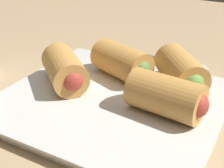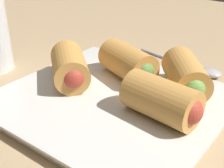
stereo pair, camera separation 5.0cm
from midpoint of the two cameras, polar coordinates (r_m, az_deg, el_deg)
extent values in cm
cube|color=tan|center=(41.15, -9.00, -5.69)|extent=(180.00, 140.00, 2.00)
cube|color=silver|center=(40.10, -3.58, -3.63)|extent=(26.19, 24.02, 1.20)
cube|color=silver|center=(39.72, -3.61, -2.70)|extent=(27.23, 24.98, 0.30)
cylinder|color=#D19347|center=(43.88, -1.52, 4.04)|extent=(9.47, 7.26, 4.66)
sphere|color=#56843D|center=(41.47, 1.56, 2.59)|extent=(3.03, 3.03, 3.03)
cylinder|color=#D19347|center=(41.71, 9.13, 2.38)|extent=(8.94, 9.43, 4.66)
sphere|color=#6B9E47|center=(38.79, 10.80, 0.22)|extent=(3.03, 3.03, 3.03)
cylinder|color=#D19347|center=(35.34, 5.79, -2.26)|extent=(8.83, 5.52, 4.66)
sphere|color=#B23D2D|center=(34.05, 10.90, -3.90)|extent=(3.03, 3.03, 3.03)
cylinder|color=#D19347|center=(42.48, -12.07, 2.58)|extent=(9.41, 8.97, 4.66)
sphere|color=#B23D2D|center=(39.35, -11.18, 0.60)|extent=(3.03, 3.03, 3.03)
cylinder|color=#B2B2B7|center=(55.89, 4.08, 5.30)|extent=(9.95, 2.43, 0.50)
ellipsoid|color=#B2B2B7|center=(51.23, 12.71, 2.95)|extent=(3.90, 3.27, 1.19)
camera|label=1|loc=(0.03, -93.70, -1.92)|focal=50.00mm
camera|label=2|loc=(0.03, 86.30, 1.92)|focal=50.00mm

